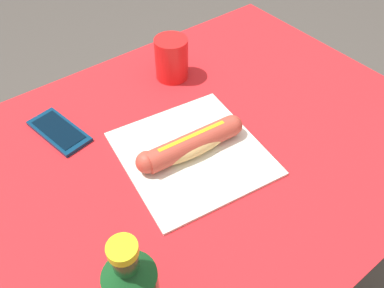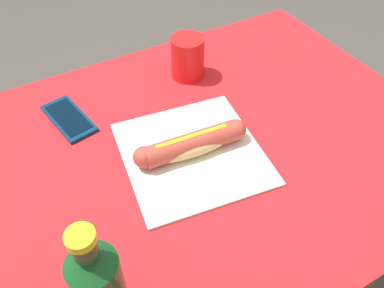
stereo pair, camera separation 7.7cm
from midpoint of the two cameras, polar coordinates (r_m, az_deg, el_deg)
name	(u,v)px [view 2 (the right image)]	position (r m, az deg, el deg)	size (l,w,h in m)	color
dining_table	(208,187)	(0.95, 4.72, -6.45)	(0.98, 0.77, 0.75)	brown
paper_wrapper	(192,153)	(0.79, 2.79, -1.49)	(0.27, 0.28, 0.01)	silver
hot_dog	(192,144)	(0.78, 2.86, -0.20)	(0.24, 0.07, 0.05)	#DBB26B
cell_phone	(69,118)	(0.90, -15.19, 3.50)	(0.09, 0.16, 0.01)	#0A2D4C
soda_bottle	(99,286)	(0.55, -9.17, -19.98)	(0.07, 0.07, 0.22)	#14471E
drinking_cup	(188,57)	(0.97, 1.70, 12.38)	(0.08, 0.08, 0.10)	red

